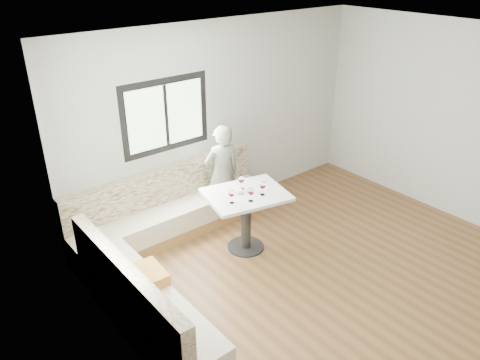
# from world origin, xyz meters

# --- Properties ---
(room) EXTENTS (5.01, 5.01, 2.81)m
(room) POSITION_xyz_m (-0.08, 0.08, 1.41)
(room) COLOR brown
(room) RESTS_ON ground
(banquette) EXTENTS (2.90, 2.80, 0.95)m
(banquette) POSITION_xyz_m (-1.59, 1.63, 0.33)
(banquette) COLOR #9C6E3F
(banquette) RESTS_ON ground
(table) EXTENTS (1.16, 0.99, 0.83)m
(table) POSITION_xyz_m (-0.48, 1.34, 0.62)
(table) COLOR black
(table) RESTS_ON ground
(person) EXTENTS (0.59, 0.44, 1.47)m
(person) POSITION_xyz_m (-0.27, 2.12, 0.74)
(person) COLOR slate
(person) RESTS_ON ground
(olive_ramekin) EXTENTS (0.10, 0.10, 0.04)m
(olive_ramekin) POSITION_xyz_m (-0.55, 1.41, 0.85)
(olive_ramekin) COLOR white
(olive_ramekin) RESTS_ON table
(wine_glass_a) EXTENTS (0.08, 0.08, 0.19)m
(wine_glass_a) POSITION_xyz_m (-0.78, 1.25, 0.96)
(wine_glass_a) COLOR white
(wine_glass_a) RESTS_ON table
(wine_glass_b) EXTENTS (0.08, 0.08, 0.19)m
(wine_glass_b) POSITION_xyz_m (-0.57, 1.14, 0.96)
(wine_glass_b) COLOR white
(wine_glass_b) RESTS_ON table
(wine_glass_c) EXTENTS (0.08, 0.08, 0.19)m
(wine_glass_c) POSITION_xyz_m (-0.34, 1.17, 0.96)
(wine_glass_c) COLOR white
(wine_glass_c) RESTS_ON table
(wine_glass_d) EXTENTS (0.08, 0.08, 0.19)m
(wine_glass_d) POSITION_xyz_m (-0.45, 1.47, 0.96)
(wine_glass_d) COLOR white
(wine_glass_d) RESTS_ON table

